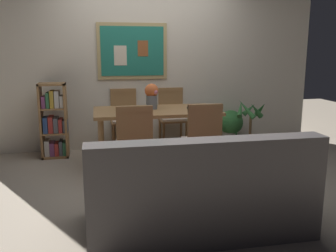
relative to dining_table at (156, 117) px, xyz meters
The scene contains 13 objects.
ground_plane 0.83m from the dining_table, 87.92° to the right, with size 12.00×12.00×0.00m, color tan.
wall_back_with_painting 1.15m from the dining_table, 89.05° to the left, with size 5.20×0.14×2.60m.
dining_table is the anchor object (origin of this frame).
dining_chair_near_left 0.86m from the dining_table, 115.70° to the right, with size 0.40×0.41×0.91m.
dining_chair_near_right 0.88m from the dining_table, 63.61° to the right, with size 0.40×0.41×0.91m.
dining_chair_far_left 0.86m from the dining_table, 114.43° to the left, with size 0.40×0.41×0.91m.
dining_chair_far_right 0.88m from the dining_table, 64.85° to the left, with size 0.40×0.41×0.91m.
leather_couch 1.89m from the dining_table, 88.79° to the right, with size 1.80×0.84×0.84m.
bookshelf 1.47m from the dining_table, 156.00° to the left, with size 0.36×0.28×1.04m.
potted_ivy 1.53m from the dining_table, 29.29° to the left, with size 0.38×0.38×0.61m.
potted_palm 1.49m from the dining_table, 11.33° to the left, with size 0.43×0.45×0.80m.
flower_vase 0.29m from the dining_table, 122.70° to the left, with size 0.19×0.18×0.33m.
tv_remote 0.50m from the dining_table, ahead, with size 0.16×0.06×0.02m.
Camera 1 is at (-0.77, -4.04, 1.48)m, focal length 39.12 mm.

